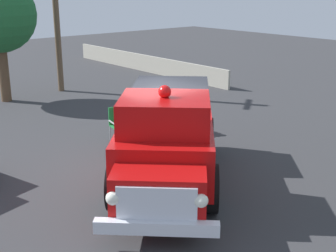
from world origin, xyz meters
The scene contains 5 objects.
ground_plane centered at (0.00, 0.00, 0.00)m, with size 60.00×60.00×0.00m, color #333335.
vintage_fire_truck centered at (0.90, -0.29, 1.20)m, with size 5.79×5.70×2.59m.
lawn_chair_spare centered at (-2.49, 0.60, 0.59)m, with size 0.59×0.60×1.02m.
spectator_standing centered at (-2.24, 2.35, 0.96)m, with size 0.46×0.57×1.68m.
background_fence centered at (-11.33, 8.42, 0.45)m, with size 12.71×0.12×0.90m.
Camera 1 is at (8.85, -7.08, 4.63)m, focal length 49.44 mm.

